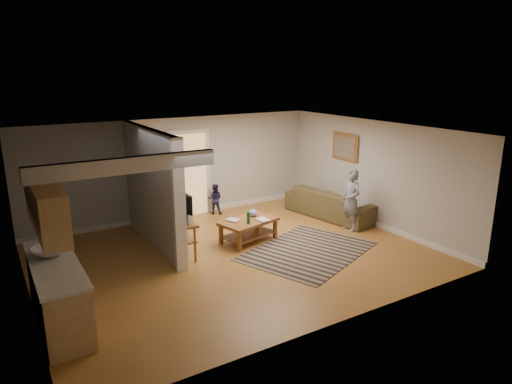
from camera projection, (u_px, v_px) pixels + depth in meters
ground at (236, 255)px, 9.21m from camera, size 7.50×7.50×0.00m
room_shell at (175, 188)px, 8.64m from camera, size 7.54×6.02×2.52m
area_rug at (308, 251)px, 9.42m from camera, size 3.19×2.78×0.01m
sofa at (331, 216)px, 11.65m from camera, size 1.33×2.55×0.71m
coffee_table at (249, 224)px, 9.90m from camera, size 1.37×1.00×0.73m
tv_console at (178, 222)px, 9.10m from camera, size 0.50×1.22×1.04m
speaker_left at (166, 223)px, 9.56m from camera, size 0.11×0.11×1.05m
speaker_right at (174, 220)px, 9.85m from camera, size 0.12×0.12×0.98m
toy_basket at (167, 221)px, 10.72m from camera, size 0.50×0.50×0.45m
child at (349, 230)px, 10.66m from camera, size 0.37×0.54×1.44m
toddler at (215, 213)px, 11.87m from camera, size 0.49×0.46×0.79m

